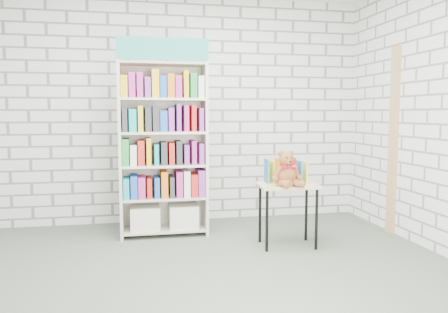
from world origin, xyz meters
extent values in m
plane|color=#4B5548|center=(0.00, 0.00, 0.00)|extent=(4.50, 4.50, 0.00)
cube|color=silver|center=(0.00, 2.00, 1.40)|extent=(4.50, 0.02, 2.80)
cube|color=silver|center=(0.00, -2.00, 1.40)|extent=(4.50, 0.02, 2.80)
cube|color=beige|center=(-0.79, 1.35, 0.96)|extent=(0.03, 0.37, 1.92)
cube|color=beige|center=(0.14, 1.35, 0.96)|extent=(0.03, 0.37, 1.92)
cube|color=beige|center=(-0.33, 1.53, 0.96)|extent=(0.96, 0.02, 1.92)
cube|color=teal|center=(-0.33, 1.17, 2.03)|extent=(0.96, 0.02, 0.23)
cube|color=beige|center=(-0.33, 1.35, 0.06)|extent=(0.89, 0.35, 0.03)
cube|color=beige|center=(-0.33, 1.35, 0.43)|extent=(0.89, 0.35, 0.03)
cube|color=beige|center=(-0.33, 1.35, 0.79)|extent=(0.89, 0.35, 0.03)
cube|color=beige|center=(-0.33, 1.35, 1.15)|extent=(0.89, 0.35, 0.03)
cube|color=beige|center=(-0.33, 1.35, 1.51)|extent=(0.89, 0.35, 0.03)
cube|color=beige|center=(-0.33, 1.35, 1.90)|extent=(0.89, 0.35, 0.03)
cube|color=silver|center=(-0.54, 1.35, 0.21)|extent=(0.32, 0.31, 0.26)
cube|color=silver|center=(-0.11, 1.35, 0.21)|extent=(0.32, 0.31, 0.26)
cube|color=#19A5B2|center=(-0.33, 1.34, 0.57)|extent=(0.89, 0.31, 0.26)
cube|color=white|center=(-0.33, 1.34, 0.93)|extent=(0.89, 0.31, 0.26)
cube|color=purple|center=(-0.33, 1.34, 1.29)|extent=(0.89, 0.31, 0.26)
cube|color=#333338|center=(-0.33, 1.34, 1.65)|extent=(0.89, 0.31, 0.26)
cube|color=#E0BF86|center=(0.89, 0.69, 0.63)|extent=(0.62, 0.45, 0.03)
cylinder|color=black|center=(0.63, 0.54, 0.31)|extent=(0.03, 0.03, 0.62)
cylinder|color=black|center=(0.65, 0.86, 0.31)|extent=(0.03, 0.03, 0.62)
cylinder|color=black|center=(1.13, 0.51, 0.31)|extent=(0.03, 0.03, 0.62)
cylinder|color=black|center=(1.15, 0.83, 0.31)|extent=(0.03, 0.03, 0.62)
cylinder|color=black|center=(0.64, 0.55, 0.64)|extent=(0.04, 0.04, 0.01)
cylinder|color=black|center=(1.12, 0.52, 0.64)|extent=(0.04, 0.04, 0.01)
cube|color=#226C95|center=(0.70, 0.80, 0.77)|extent=(0.02, 0.18, 0.25)
cube|color=yellow|center=(0.75, 0.79, 0.77)|extent=(0.02, 0.18, 0.25)
cube|color=#FFA11B|center=(0.81, 0.79, 0.77)|extent=(0.02, 0.18, 0.25)
cube|color=black|center=(0.87, 0.79, 0.77)|extent=(0.02, 0.18, 0.25)
cube|color=white|center=(0.93, 0.78, 0.77)|extent=(0.02, 0.18, 0.25)
cube|color=red|center=(0.98, 0.78, 0.77)|extent=(0.02, 0.18, 0.25)
cube|color=#3A9FDA|center=(1.04, 0.77, 0.77)|extent=(0.02, 0.18, 0.25)
cube|color=#EBD94E|center=(1.10, 0.77, 0.77)|extent=(0.02, 0.18, 0.25)
ellipsoid|color=brown|center=(0.84, 0.62, 0.75)|extent=(0.21, 0.18, 0.21)
sphere|color=brown|center=(0.84, 0.61, 0.91)|extent=(0.15, 0.15, 0.15)
sphere|color=brown|center=(0.79, 0.62, 0.97)|extent=(0.06, 0.06, 0.06)
sphere|color=brown|center=(0.90, 0.63, 0.97)|extent=(0.06, 0.06, 0.06)
sphere|color=brown|center=(0.85, 0.55, 0.89)|extent=(0.06, 0.06, 0.06)
sphere|color=black|center=(0.83, 0.55, 0.93)|extent=(0.02, 0.02, 0.02)
sphere|color=black|center=(0.88, 0.55, 0.93)|extent=(0.02, 0.02, 0.02)
sphere|color=black|center=(0.85, 0.53, 0.89)|extent=(0.02, 0.02, 0.02)
cylinder|color=brown|center=(0.74, 0.58, 0.78)|extent=(0.10, 0.08, 0.15)
cylinder|color=brown|center=(0.95, 0.61, 0.78)|extent=(0.11, 0.09, 0.15)
sphere|color=brown|center=(0.71, 0.56, 0.72)|extent=(0.06, 0.06, 0.06)
sphere|color=brown|center=(0.98, 0.60, 0.72)|extent=(0.06, 0.06, 0.06)
cylinder|color=brown|center=(0.80, 0.51, 0.68)|extent=(0.12, 0.17, 0.08)
cylinder|color=brown|center=(0.92, 0.52, 0.68)|extent=(0.09, 0.17, 0.08)
sphere|color=brown|center=(0.78, 0.43, 0.68)|extent=(0.07, 0.07, 0.07)
sphere|color=brown|center=(0.95, 0.45, 0.68)|extent=(0.07, 0.07, 0.07)
cone|color=red|center=(0.82, 0.55, 0.84)|extent=(0.07, 0.06, 0.06)
cone|color=red|center=(0.89, 0.56, 0.84)|extent=(0.07, 0.06, 0.06)
sphere|color=red|center=(0.85, 0.55, 0.84)|extent=(0.03, 0.03, 0.03)
cube|color=tan|center=(2.23, 0.95, 1.05)|extent=(0.05, 0.12, 2.10)
camera|label=1|loc=(-0.60, -3.50, 1.36)|focal=35.00mm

